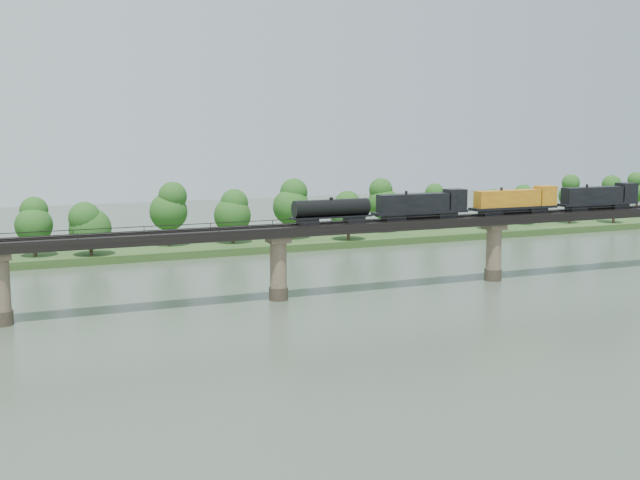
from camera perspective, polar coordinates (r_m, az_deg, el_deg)
name	(u,v)px	position (r m, az deg, el deg)	size (l,w,h in m)	color
ground	(365,349)	(98.21, 3.24, -7.72)	(400.00, 400.00, 0.00)	#3B4A3A
far_bank	(190,246)	(176.54, -9.23, -0.45)	(300.00, 24.00, 1.60)	#2B4C1E
bridge	(278,265)	(123.87, -2.98, -1.80)	(236.00, 30.00, 11.50)	#473A2D
bridge_superstructure	(278,225)	(122.94, -3.00, 1.10)	(220.00, 4.90, 0.75)	black
far_treeline	(156,213)	(169.38, -11.61, 1.86)	(289.06, 17.54, 13.60)	#382619
freight_train	(484,202)	(140.38, 11.62, 2.63)	(69.04, 2.69, 4.75)	black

